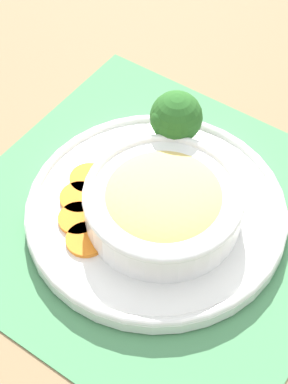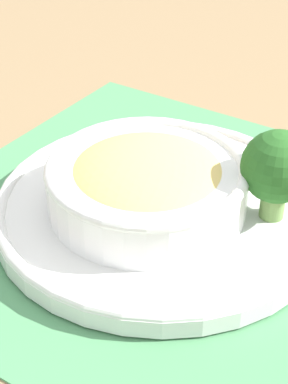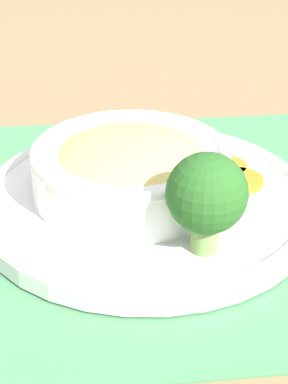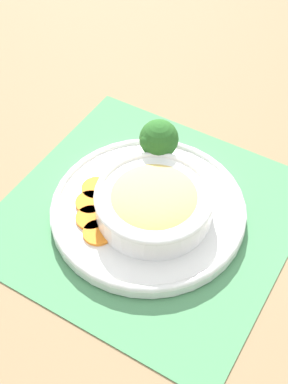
% 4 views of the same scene
% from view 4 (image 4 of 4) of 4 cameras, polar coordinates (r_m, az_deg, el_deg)
% --- Properties ---
extents(ground_plane, '(4.00, 4.00, 0.00)m').
position_cam_4_polar(ground_plane, '(0.82, 0.45, -2.49)').
color(ground_plane, '#8C704C').
extents(placemat, '(0.43, 0.43, 0.00)m').
position_cam_4_polar(placemat, '(0.82, 0.45, -2.41)').
color(placemat, '#4C8C59').
rests_on(placemat, ground_plane).
extents(plate, '(0.30, 0.30, 0.02)m').
position_cam_4_polar(plate, '(0.81, 0.45, -1.82)').
color(plate, white).
rests_on(plate, placemat).
extents(bowl, '(0.18, 0.18, 0.05)m').
position_cam_4_polar(bowl, '(0.78, 1.07, -1.04)').
color(bowl, white).
rests_on(bowl, plate).
extents(broccoli_floret, '(0.06, 0.06, 0.08)m').
position_cam_4_polar(broccoli_floret, '(0.84, 1.57, 5.62)').
color(broccoli_floret, '#759E51').
rests_on(broccoli_floret, plate).
extents(carrot_slice_near, '(0.05, 0.05, 0.01)m').
position_cam_4_polar(carrot_slice_near, '(0.83, -5.14, 0.39)').
color(carrot_slice_near, orange).
rests_on(carrot_slice_near, plate).
extents(carrot_slice_middle, '(0.05, 0.05, 0.01)m').
position_cam_4_polar(carrot_slice_middle, '(0.81, -5.77, -1.13)').
color(carrot_slice_middle, orange).
rests_on(carrot_slice_middle, plate).
extents(carrot_slice_far, '(0.05, 0.05, 0.01)m').
position_cam_4_polar(carrot_slice_far, '(0.80, -5.70, -2.78)').
color(carrot_slice_far, orange).
rests_on(carrot_slice_far, plate).
extents(carrot_slice_extra, '(0.05, 0.05, 0.01)m').
position_cam_4_polar(carrot_slice_extra, '(0.78, -4.91, -4.35)').
color(carrot_slice_extra, orange).
rests_on(carrot_slice_extra, plate).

